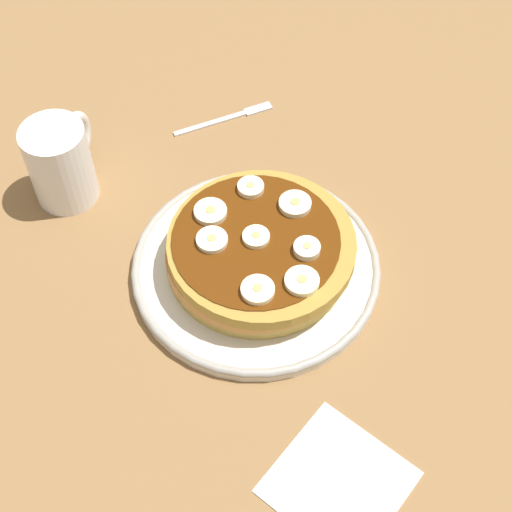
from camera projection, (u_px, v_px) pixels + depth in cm
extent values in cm
cube|color=olive|center=(256.00, 279.00, 82.34)|extent=(140.00, 140.00, 3.00)
cylinder|color=silver|center=(256.00, 268.00, 80.58)|extent=(26.16, 26.16, 1.34)
torus|color=#A19E96|center=(256.00, 265.00, 80.20)|extent=(26.31, 26.31, 0.94)
cylinder|color=tan|center=(261.00, 258.00, 79.66)|extent=(19.24, 19.24, 1.45)
cylinder|color=#CC8945|center=(259.00, 254.00, 78.13)|extent=(18.62, 18.62, 1.45)
cylinder|color=#AD8838|center=(262.00, 244.00, 77.09)|extent=(19.25, 19.25, 1.45)
cylinder|color=#592B0A|center=(256.00, 239.00, 76.45)|extent=(17.13, 17.13, 0.16)
cylinder|color=#FDF2B8|center=(256.00, 241.00, 75.96)|extent=(2.78, 2.78, 0.72)
cylinder|color=tan|center=(256.00, 239.00, 75.64)|extent=(0.78, 0.78, 0.08)
cylinder|color=#F8E7B7|center=(251.00, 188.00, 80.01)|extent=(2.83, 2.83, 0.82)
cylinder|color=tan|center=(251.00, 185.00, 79.65)|extent=(0.79, 0.79, 0.08)
cylinder|color=beige|center=(295.00, 204.00, 78.68)|extent=(3.41, 3.41, 0.81)
cylinder|color=tan|center=(295.00, 202.00, 78.32)|extent=(0.95, 0.95, 0.08)
cylinder|color=#EDEAB7|center=(302.00, 281.00, 73.08)|extent=(3.41, 3.41, 0.75)
cylinder|color=tan|center=(302.00, 279.00, 72.74)|extent=(0.96, 0.96, 0.08)
cylinder|color=beige|center=(210.00, 212.00, 78.09)|extent=(3.43, 3.43, 0.78)
cylinder|color=tan|center=(210.00, 210.00, 77.75)|extent=(0.96, 0.96, 0.08)
cylinder|color=beige|center=(308.00, 246.00, 75.43)|extent=(2.71, 2.71, 0.96)
cylinder|color=tan|center=(308.00, 243.00, 75.01)|extent=(0.76, 0.76, 0.08)
cylinder|color=#FDE7B9|center=(258.00, 290.00, 72.46)|extent=(3.30, 3.30, 0.79)
cylinder|color=tan|center=(258.00, 288.00, 72.11)|extent=(0.92, 0.92, 0.08)
cylinder|color=#F5EBC4|center=(212.00, 240.00, 76.01)|extent=(3.21, 3.21, 0.73)
cylinder|color=tan|center=(212.00, 238.00, 75.68)|extent=(0.90, 0.90, 0.08)
cylinder|color=white|center=(60.00, 164.00, 83.60)|extent=(7.07, 7.07, 9.81)
cylinder|color=black|center=(52.00, 139.00, 80.42)|extent=(6.01, 6.01, 0.59)
torus|color=white|center=(74.00, 141.00, 85.68)|extent=(6.77, 1.27, 6.77)
cube|color=white|center=(338.00, 482.00, 67.60)|extent=(14.33, 14.33, 0.30)
cube|color=silver|center=(210.00, 123.00, 93.95)|extent=(6.71, 7.67, 0.50)
cube|color=silver|center=(258.00, 108.00, 95.48)|extent=(3.23, 3.48, 0.50)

